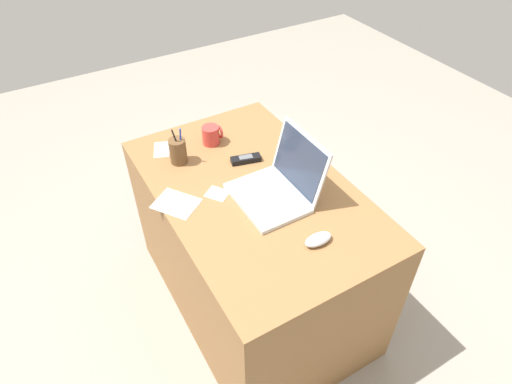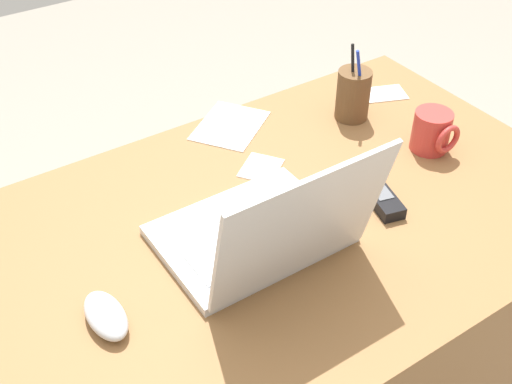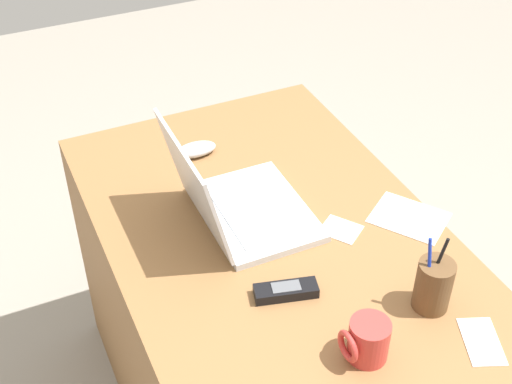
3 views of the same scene
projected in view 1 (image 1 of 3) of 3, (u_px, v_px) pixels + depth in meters
ground_plane at (254, 296)px, 2.35m from camera, size 6.00×6.00×0.00m
desk at (254, 249)px, 2.10m from camera, size 1.19×0.75×0.76m
laptop at (278, 186)px, 1.78m from camera, size 0.32×0.30×0.26m
computer_mouse at (318, 239)px, 1.61m from camera, size 0.06×0.11×0.03m
coffee_mug_white at (211, 135)px, 2.06m from camera, size 0.08×0.09×0.09m
cordless_phone at (246, 159)px, 1.97m from camera, size 0.08×0.14×0.03m
pen_holder at (178, 151)px, 1.94m from camera, size 0.08×0.08×0.18m
paper_note_near_laptop at (176, 204)px, 1.77m from camera, size 0.21×0.21×0.00m
paper_note_left at (162, 150)px, 2.05m from camera, size 0.14×0.11×0.00m
paper_note_right at (217, 194)px, 1.82m from camera, size 0.11×0.11×0.00m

